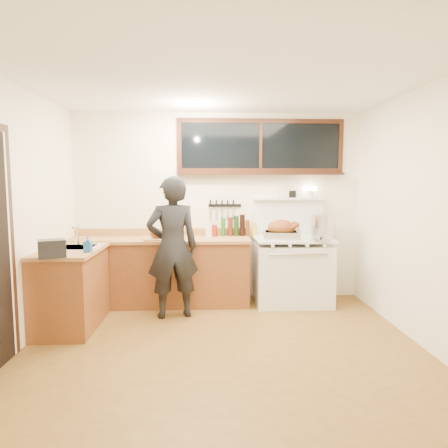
{
  "coord_description": "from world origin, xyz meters",
  "views": [
    {
      "loc": [
        -0.16,
        -3.88,
        1.65
      ],
      "look_at": [
        0.05,
        0.85,
        1.15
      ],
      "focal_mm": 32.0,
      "sensor_mm": 36.0,
      "label": 1
    }
  ],
  "objects_px": {
    "cutting_board": "(159,236)",
    "roast_turkey": "(282,231)",
    "man": "(173,247)",
    "vintage_stove": "(292,269)"
  },
  "relations": [
    {
      "from": "cutting_board",
      "to": "roast_turkey",
      "type": "bearing_deg",
      "value": -0.04
    },
    {
      "from": "man",
      "to": "cutting_board",
      "type": "distance_m",
      "value": 0.46
    },
    {
      "from": "vintage_stove",
      "to": "roast_turkey",
      "type": "relative_size",
      "value": 3.09
    },
    {
      "from": "man",
      "to": "cutting_board",
      "type": "bearing_deg",
      "value": 118.41
    },
    {
      "from": "roast_turkey",
      "to": "man",
      "type": "bearing_deg",
      "value": -164.43
    },
    {
      "from": "vintage_stove",
      "to": "roast_turkey",
      "type": "height_order",
      "value": "vintage_stove"
    },
    {
      "from": "cutting_board",
      "to": "roast_turkey",
      "type": "xyz_separation_m",
      "value": [
        1.61,
        -0.0,
        0.05
      ]
    },
    {
      "from": "vintage_stove",
      "to": "man",
      "type": "bearing_deg",
      "value": -162.66
    },
    {
      "from": "man",
      "to": "roast_turkey",
      "type": "relative_size",
      "value": 3.35
    },
    {
      "from": "cutting_board",
      "to": "roast_turkey",
      "type": "height_order",
      "value": "roast_turkey"
    }
  ]
}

